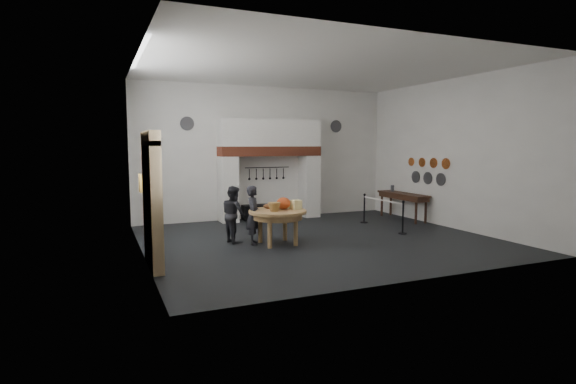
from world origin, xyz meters
name	(u,v)px	position (x,y,z in m)	size (l,w,h in m)	color
floor	(319,239)	(0.00, 0.00, 0.00)	(9.00, 8.00, 0.02)	black
ceiling	(320,68)	(0.00, 0.00, 4.50)	(9.00, 8.00, 0.02)	silver
wall_back	(266,153)	(0.00, 4.00, 2.25)	(9.00, 0.02, 4.50)	white
wall_front	(420,160)	(0.00, -4.00, 2.25)	(9.00, 0.02, 4.50)	white
wall_left	(140,157)	(-4.50, 0.00, 2.25)	(0.02, 8.00, 4.50)	white
wall_right	(452,154)	(4.50, 0.00, 2.25)	(0.02, 8.00, 4.50)	white
chimney_pier_left	(228,189)	(-1.48, 3.65, 1.07)	(0.55, 0.70, 2.15)	silver
chimney_pier_right	(309,186)	(1.48, 3.65, 1.07)	(0.55, 0.70, 2.15)	silver
hearth_brick_band	(270,151)	(0.00, 3.65, 2.31)	(3.50, 0.72, 0.32)	#9E442B
chimney_hood	(270,133)	(0.00, 3.65, 2.92)	(3.50, 0.70, 0.90)	silver
iron_range	(270,211)	(0.00, 3.72, 0.25)	(1.90, 0.45, 0.50)	black
utensil_rail	(267,167)	(0.00, 3.92, 1.75)	(0.02, 0.02, 1.60)	black
door_recess	(148,207)	(-4.47, -1.00, 1.25)	(0.04, 1.10, 2.50)	black
door_jamb_near	(156,209)	(-4.38, -1.70, 1.30)	(0.22, 0.30, 2.60)	tan
door_jamb_far	(148,200)	(-4.38, -0.30, 1.30)	(0.22, 0.30, 2.60)	tan
door_lintel	(150,139)	(-4.38, -1.00, 2.65)	(0.22, 1.70, 0.30)	tan
wall_plaque	(140,183)	(-4.45, 0.80, 1.60)	(0.05, 0.34, 0.44)	gold
work_table	(278,212)	(-1.23, -0.11, 0.84)	(1.47, 1.47, 0.07)	#A9774F
pumpkin	(283,203)	(-1.03, -0.01, 1.03)	(0.36, 0.36, 0.31)	#D24B1D
cheese_block_big	(296,205)	(-0.73, -0.16, 0.99)	(0.22, 0.22, 0.24)	#FFEE98
cheese_block_small	(291,204)	(-0.75, 0.14, 0.97)	(0.18, 0.18, 0.20)	#CFBB7C
wicker_basket	(274,207)	(-1.38, -0.26, 0.98)	(0.32, 0.32, 0.22)	#A17C3B
bread_loaf	(269,206)	(-1.33, 0.24, 0.94)	(0.31, 0.18, 0.13)	#A4683A
visitor_near	(253,215)	(-1.79, 0.15, 0.75)	(0.55, 0.36, 1.50)	black
visitor_far	(234,214)	(-2.19, 0.55, 0.74)	(0.72, 0.56, 1.47)	black
side_table	(403,194)	(4.10, 1.78, 0.87)	(0.55, 2.20, 0.06)	#392014
pewter_jug	(392,188)	(4.10, 2.38, 1.01)	(0.12, 0.12, 0.22)	#49494D
copper_pan_a	(446,164)	(4.46, 0.20, 1.95)	(0.34, 0.34, 0.03)	#C6662D
copper_pan_b	(434,163)	(4.46, 0.75, 1.95)	(0.32, 0.32, 0.03)	#C6662D
copper_pan_c	(422,162)	(4.46, 1.30, 1.95)	(0.30, 0.30, 0.03)	#C6662D
copper_pan_d	(411,162)	(4.46, 1.85, 1.95)	(0.28, 0.28, 0.03)	#C6662D
pewter_plate_left	(441,179)	(4.46, 0.40, 1.45)	(0.40, 0.40, 0.03)	#4C4C51
pewter_plate_mid	(428,178)	(4.46, 1.00, 1.45)	(0.40, 0.40, 0.03)	#4C4C51
pewter_plate_right	(416,177)	(4.46, 1.60, 1.45)	(0.40, 0.40, 0.03)	#4C4C51
pewter_plate_back_left	(187,124)	(-2.70, 3.96, 3.20)	(0.44, 0.44, 0.03)	#4C4C51
pewter_plate_back_right	(336,126)	(2.70, 3.96, 3.20)	(0.44, 0.44, 0.03)	#4C4C51
barrier_post_near	(403,218)	(2.53, -0.28, 0.45)	(0.05, 0.05, 0.90)	black
barrier_post_far	(364,209)	(2.53, 1.72, 0.45)	(0.05, 0.05, 0.90)	black
barrier_rope	(383,200)	(2.53, 0.72, 0.85)	(0.04, 0.04, 2.00)	white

